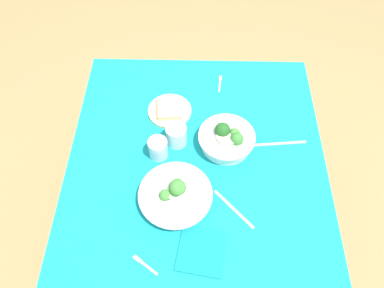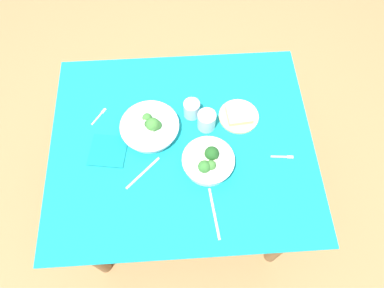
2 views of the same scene
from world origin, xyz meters
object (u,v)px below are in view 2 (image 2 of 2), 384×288
object	(u,v)px
table_knife_left	(214,213)
table_knife_right	(143,173)
water_glass_center	(206,121)
fork_by_far_bowl	(99,116)
broccoli_bowl_near	(208,162)
bread_side_plate	(239,116)
napkin_folded_upper	(108,151)
fork_by_near_bowl	(283,157)
broccoli_bowl_far	(150,127)
water_glass_side	(191,109)

from	to	relation	value
table_knife_left	table_knife_right	world-z (taller)	same
water_glass_center	fork_by_far_bowl	size ratio (longest dim) A/B	1.02
broccoli_bowl_near	fork_by_far_bowl	xyz separation A→B (m)	(-0.49, 0.29, -0.04)
bread_side_plate	napkin_folded_upper	bearing A→B (deg)	-166.82
fork_by_near_bowl	water_glass_center	bearing A→B (deg)	156.24
bread_side_plate	water_glass_center	world-z (taller)	water_glass_center
broccoli_bowl_far	water_glass_side	xyz separation A→B (m)	(0.19, 0.08, 0.01)
fork_by_far_bowl	napkin_folded_upper	world-z (taller)	napkin_folded_upper
fork_by_far_bowl	fork_by_near_bowl	xyz separation A→B (m)	(0.83, -0.27, 0.00)
bread_side_plate	table_knife_left	bearing A→B (deg)	-108.97
bread_side_plate	table_knife_right	distance (m)	0.52
table_knife_left	fork_by_near_bowl	bearing A→B (deg)	-60.26
broccoli_bowl_far	bread_side_plate	size ratio (longest dim) A/B	1.43
broccoli_bowl_far	table_knife_left	distance (m)	0.48
broccoli_bowl_far	fork_by_near_bowl	bearing A→B (deg)	-16.49
broccoli_bowl_near	fork_by_far_bowl	size ratio (longest dim) A/B	2.48
broccoli_bowl_near	water_glass_side	size ratio (longest dim) A/B	2.59
broccoli_bowl_far	bread_side_plate	distance (m)	0.42
water_glass_center	napkin_folded_upper	world-z (taller)	water_glass_center
broccoli_bowl_far	water_glass_side	size ratio (longest dim) A/B	3.08
bread_side_plate	table_knife_right	world-z (taller)	bread_side_plate
bread_side_plate	table_knife_right	size ratio (longest dim) A/B	0.95
bread_side_plate	napkin_folded_upper	xyz separation A→B (m)	(-0.61, -0.14, -0.01)
table_knife_right	napkin_folded_upper	distance (m)	0.19
water_glass_center	water_glass_side	bearing A→B (deg)	133.04
bread_side_plate	napkin_folded_upper	size ratio (longest dim) A/B	1.16
water_glass_side	fork_by_far_bowl	distance (m)	0.44
napkin_folded_upper	broccoli_bowl_far	bearing A→B (deg)	26.34
broccoli_bowl_near	table_knife_right	bearing A→B (deg)	-176.06
water_glass_center	broccoli_bowl_far	bearing A→B (deg)	-178.00
fork_by_near_bowl	table_knife_right	size ratio (longest dim) A/B	0.51
water_glass_center	fork_by_near_bowl	world-z (taller)	water_glass_center
broccoli_bowl_far	napkin_folded_upper	size ratio (longest dim) A/B	1.66
broccoli_bowl_far	table_knife_right	xyz separation A→B (m)	(-0.04, -0.21, -0.03)
fork_by_far_bowl	table_knife_left	xyz separation A→B (m)	(0.50, -0.50, -0.00)
water_glass_center	table_knife_left	distance (m)	0.42
water_glass_center	napkin_folded_upper	bearing A→B (deg)	-166.97
broccoli_bowl_near	fork_by_near_bowl	size ratio (longest dim) A/B	2.25
broccoli_bowl_far	fork_by_near_bowl	world-z (taller)	broccoli_bowl_far
bread_side_plate	fork_by_far_bowl	xyz separation A→B (m)	(-0.66, 0.05, -0.01)
table_knife_right	fork_by_far_bowl	bearing A→B (deg)	80.30
broccoli_bowl_far	napkin_folded_upper	xyz separation A→B (m)	(-0.19, -0.10, -0.03)
napkin_folded_upper	broccoli_bowl_near	bearing A→B (deg)	-12.50
fork_by_near_bowl	napkin_folded_upper	size ratio (longest dim) A/B	0.62
bread_side_plate	table_knife_left	xyz separation A→B (m)	(-0.16, -0.46, -0.01)
bread_side_plate	fork_by_far_bowl	bearing A→B (deg)	175.97
bread_side_plate	table_knife_left	size ratio (longest dim) A/B	0.85
fork_by_far_bowl	table_knife_right	xyz separation A→B (m)	(0.21, -0.31, -0.00)
table_knife_left	broccoli_bowl_near	bearing A→B (deg)	-3.79
broccoli_bowl_far	fork_by_far_bowl	world-z (taller)	broccoli_bowl_far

